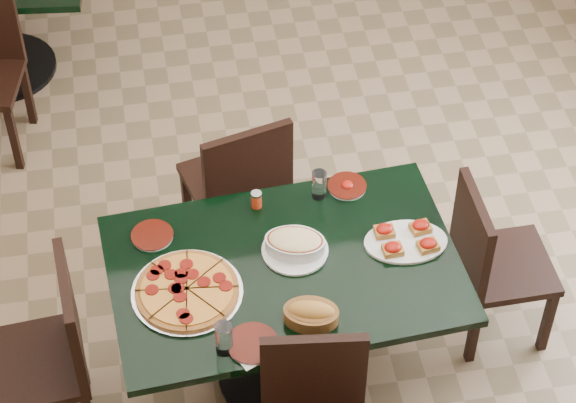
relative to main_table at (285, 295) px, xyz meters
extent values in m
plane|color=#7C6247|center=(-0.06, 0.32, -0.57)|extent=(5.50, 5.50, 0.00)
cube|color=black|center=(0.00, 0.00, 0.16)|extent=(1.51, 1.03, 0.04)
cylinder|color=black|center=(0.00, 0.00, -0.21)|extent=(0.12, 0.12, 0.71)
cylinder|color=black|center=(0.00, 0.00, -0.55)|extent=(0.62, 0.62, 0.03)
cylinder|color=black|center=(-1.31, 2.45, -0.55)|extent=(0.64, 0.64, 0.03)
cube|color=black|center=(-0.11, 0.83, -0.12)|extent=(0.53, 0.53, 0.04)
cube|color=black|center=(-0.06, 0.64, 0.13)|extent=(0.43, 0.15, 0.46)
cube|color=black|center=(0.02, 1.06, -0.36)|extent=(0.05, 0.05, 0.42)
cube|color=black|center=(0.12, 0.70, -0.36)|extent=(0.05, 0.05, 0.42)
cube|color=black|center=(-0.34, 0.96, -0.36)|extent=(0.05, 0.05, 0.42)
cube|color=black|center=(-0.25, 0.60, -0.36)|extent=(0.05, 0.05, 0.42)
cube|color=black|center=(0.03, -0.49, 0.10)|extent=(0.42, 0.09, 0.44)
cube|color=black|center=(1.03, 0.12, -0.15)|extent=(0.42, 0.42, 0.04)
cube|color=black|center=(0.85, 0.11, 0.09)|extent=(0.05, 0.41, 0.44)
cube|color=black|center=(1.21, -0.06, -0.37)|extent=(0.04, 0.04, 0.40)
cube|color=black|center=(0.86, -0.06, -0.37)|extent=(0.04, 0.04, 0.40)
cube|color=black|center=(1.20, 0.29, -0.37)|extent=(0.04, 0.04, 0.40)
cube|color=black|center=(0.85, 0.29, -0.37)|extent=(0.04, 0.04, 0.40)
cube|color=black|center=(-1.09, -0.10, -0.11)|extent=(0.48, 0.48, 0.04)
cube|color=black|center=(-0.88, -0.09, 0.14)|extent=(0.08, 0.44, 0.47)
cube|color=black|center=(-0.91, 0.10, -0.35)|extent=(0.04, 0.04, 0.43)
cube|color=black|center=(-1.20, 1.59, -0.36)|extent=(0.05, 0.05, 0.42)
cube|color=black|center=(-1.12, 1.95, -0.36)|extent=(0.05, 0.05, 0.42)
cylinder|color=silver|center=(-0.41, -0.07, 0.19)|extent=(0.45, 0.45, 0.01)
cylinder|color=#956120|center=(-0.41, -0.07, 0.20)|extent=(0.42, 0.42, 0.02)
cylinder|color=orange|center=(-0.41, -0.07, 0.21)|extent=(0.38, 0.38, 0.01)
cylinder|color=silver|center=(0.06, 0.08, 0.19)|extent=(0.28, 0.28, 0.01)
ellipsoid|color=#CDB98D|center=(0.06, 0.08, 0.25)|extent=(0.26, 0.20, 0.04)
ellipsoid|color=#AF7330|center=(0.06, -0.29, 0.24)|extent=(0.21, 0.14, 0.08)
cylinder|color=silver|center=(-0.19, -0.37, 0.19)|extent=(0.20, 0.20, 0.01)
cylinder|color=#390A03|center=(-0.19, -0.37, 0.19)|extent=(0.20, 0.20, 0.00)
cylinder|color=silver|center=(0.35, 0.41, 0.19)|extent=(0.17, 0.17, 0.01)
cylinder|color=#390A03|center=(0.35, 0.41, 0.19)|extent=(0.17, 0.17, 0.00)
ellipsoid|color=#A90F08|center=(0.35, 0.41, 0.20)|extent=(0.05, 0.05, 0.02)
cylinder|color=silver|center=(-0.53, 0.26, 0.19)|extent=(0.18, 0.18, 0.01)
cylinder|color=#390A03|center=(-0.53, 0.26, 0.19)|extent=(0.18, 0.18, 0.00)
cube|color=white|center=(-0.20, -0.40, 0.18)|extent=(0.19, 0.19, 0.00)
cube|color=silver|center=(-0.18, -0.40, 0.19)|extent=(0.07, 0.13, 0.00)
cylinder|color=white|center=(0.22, 0.38, 0.25)|extent=(0.06, 0.06, 0.14)
cylinder|color=white|center=(-0.30, -0.38, 0.26)|extent=(0.07, 0.07, 0.15)
cylinder|color=#B53513|center=(-0.06, 0.36, 0.22)|extent=(0.05, 0.05, 0.07)
cylinder|color=silver|center=(-0.06, 0.36, 0.26)|extent=(0.05, 0.05, 0.01)
camera|label=1|loc=(-0.49, -2.99, 3.71)|focal=70.00mm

